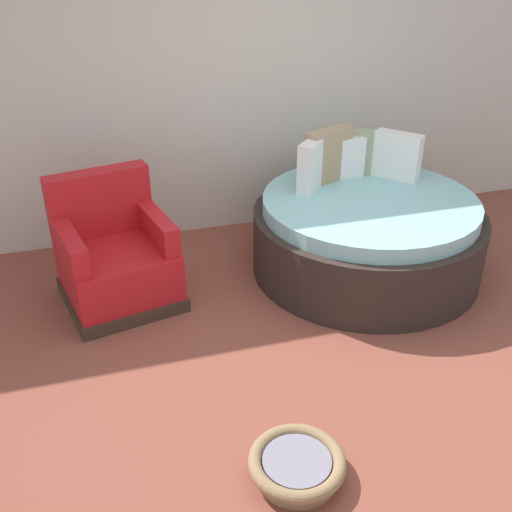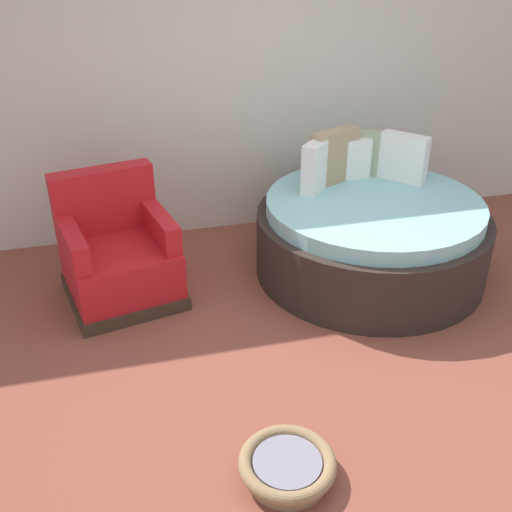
# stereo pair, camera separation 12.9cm
# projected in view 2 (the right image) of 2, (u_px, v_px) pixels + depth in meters

# --- Properties ---
(ground_plane) EXTENTS (8.00, 8.00, 0.02)m
(ground_plane) POSITION_uv_depth(u_px,v_px,m) (324.00, 365.00, 3.91)
(ground_plane) COLOR brown
(back_wall) EXTENTS (8.00, 0.12, 2.91)m
(back_wall) POSITION_uv_depth(u_px,v_px,m) (245.00, 66.00, 5.07)
(back_wall) COLOR beige
(back_wall) RESTS_ON ground_plane
(round_daybed) EXTENTS (1.84, 1.84, 1.07)m
(round_daybed) POSITION_uv_depth(u_px,v_px,m) (370.00, 234.00, 4.80)
(round_daybed) COLOR #2D231E
(round_daybed) RESTS_ON ground_plane
(red_armchair) EXTENTS (0.95, 0.95, 0.94)m
(red_armchair) POSITION_uv_depth(u_px,v_px,m) (118.00, 256.00, 4.48)
(red_armchair) COLOR #38281E
(red_armchair) RESTS_ON ground_plane
(pet_basket) EXTENTS (0.51, 0.51, 0.13)m
(pet_basket) POSITION_uv_depth(u_px,v_px,m) (287.00, 466.00, 3.08)
(pet_basket) COLOR #8E704C
(pet_basket) RESTS_ON ground_plane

